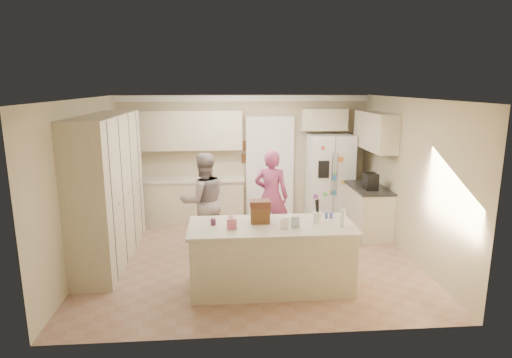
{
  "coord_description": "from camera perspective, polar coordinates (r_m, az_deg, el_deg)",
  "views": [
    {
      "loc": [
        -0.46,
        -6.66,
        2.81
      ],
      "look_at": [
        0.1,
        0.35,
        1.25
      ],
      "focal_mm": 30.0,
      "sensor_mm": 36.0,
      "label": 1
    }
  ],
  "objects": [
    {
      "name": "fridge_handle_r",
      "position": [
        8.73,
        10.72,
        0.64
      ],
      "size": [
        0.02,
        0.02,
        0.85
      ],
      "primitive_type": "cylinder",
      "color": "silver",
      "rests_on": "refrigerator"
    },
    {
      "name": "right_countertop",
      "position": [
        8.36,
        14.77,
        -1.12
      ],
      "size": [
        0.63,
        1.24,
        0.04
      ],
      "primitive_type": "cube",
      "color": "#2D2B28",
      "rests_on": "right_base_cab"
    },
    {
      "name": "shaker_salt",
      "position": [
        6.25,
        9.38,
        -4.8
      ],
      "size": [
        0.05,
        0.05,
        0.09
      ],
      "primitive_type": "cylinder",
      "color": "#4A5AAC",
      "rests_on": "island_top"
    },
    {
      "name": "tissue_plume",
      "position": [
        5.72,
        -3.27,
        -4.85
      ],
      "size": [
        0.08,
        0.08,
        0.08
      ],
      "primitive_type": "cone",
      "color": "white",
      "rests_on": "tissue_box"
    },
    {
      "name": "tissue_box",
      "position": [
        5.76,
        -3.26,
        -5.89
      ],
      "size": [
        0.13,
        0.13,
        0.14
      ],
      "primitive_type": "cube",
      "color": "#D46A84",
      "rests_on": "island_top"
    },
    {
      "name": "wall_left",
      "position": [
        7.16,
        -21.92,
        -0.59
      ],
      "size": [
        0.02,
        4.6,
        2.6
      ],
      "primitive_type": "cube",
      "color": "#BFB28D",
      "rests_on": "ground"
    },
    {
      "name": "dollhouse_roof",
      "position": [
        5.91,
        0.56,
        -3.35
      ],
      "size": [
        0.28,
        0.2,
        0.1
      ],
      "primitive_type": "cube",
      "color": "#592D1E",
      "rests_on": "dollhouse_body"
    },
    {
      "name": "coffee_maker",
      "position": [
        8.13,
        15.03,
        -0.29
      ],
      "size": [
        0.22,
        0.28,
        0.3
      ],
      "primitive_type": "cube",
      "color": "black",
      "rests_on": "right_countertop"
    },
    {
      "name": "wall_front",
      "position": [
        4.63,
        1.39,
        -6.53
      ],
      "size": [
        5.2,
        0.02,
        2.6
      ],
      "primitive_type": "cube",
      "color": "#BFB28D",
      "rests_on": "ground"
    },
    {
      "name": "fridge_seam",
      "position": [
        8.76,
        10.34,
        -0.3
      ],
      "size": [
        0.02,
        0.02,
        1.78
      ],
      "primitive_type": "cube",
      "color": "gray",
      "rests_on": "refrigerator"
    },
    {
      "name": "right_base_cab",
      "position": [
        8.48,
        14.66,
        -4.14
      ],
      "size": [
        0.6,
        1.2,
        0.88
      ],
      "primitive_type": "cube",
      "color": "beige",
      "rests_on": "floor"
    },
    {
      "name": "back_base_cab",
      "position": [
        9.01,
        -8.8,
        -2.9
      ],
      "size": [
        2.2,
        0.6,
        0.88
      ],
      "primitive_type": "cube",
      "color": "beige",
      "rests_on": "floor"
    },
    {
      "name": "crown_back",
      "position": [
        8.94,
        -1.64,
        10.7
      ],
      "size": [
        5.2,
        0.08,
        0.12
      ],
      "primitive_type": "cube",
      "color": "white",
      "rests_on": "wall_back"
    },
    {
      "name": "back_countertop",
      "position": [
        8.89,
        -8.91,
        -0.06
      ],
      "size": [
        2.24,
        0.63,
        0.04
      ],
      "primitive_type": "cube",
      "color": "#BCB09C",
      "rests_on": "back_base_cab"
    },
    {
      "name": "fridge_handle_l",
      "position": [
        8.7,
        10.09,
        0.64
      ],
      "size": [
        0.02,
        0.02,
        0.85
      ],
      "primitive_type": "cylinder",
      "color": "silver",
      "rests_on": "refrigerator"
    },
    {
      "name": "doorway_opening",
      "position": [
        9.17,
        1.85,
        1.43
      ],
      "size": [
        0.9,
        0.06,
        2.1
      ],
      "primitive_type": "cube",
      "color": "black",
      "rests_on": "floor"
    },
    {
      "name": "ceiling",
      "position": [
        6.68,
        -0.63,
        10.79
      ],
      "size": [
        5.2,
        4.6,
        0.02
      ],
      "primitive_type": "cube",
      "color": "white",
      "rests_on": "wall_back"
    },
    {
      "name": "floor",
      "position": [
        7.25,
        -0.58,
        -10.39
      ],
      "size": [
        5.2,
        4.6,
        0.02
      ],
      "primitive_type": "cube",
      "color": "#987561",
      "rests_on": "ground"
    },
    {
      "name": "teen_girl",
      "position": [
        7.7,
        2.04,
        -2.29
      ],
      "size": [
        0.71,
        0.58,
        1.69
      ],
      "primitive_type": "imported",
      "rotation": [
        0.0,
        0.0,
        2.82
      ],
      "color": "#A84461",
      "rests_on": "floor"
    },
    {
      "name": "wall_frame_upper",
      "position": [
        9.03,
        -1.48,
        4.48
      ],
      "size": [
        0.15,
        0.02,
        0.2
      ],
      "primitive_type": "cube",
      "color": "brown",
      "rests_on": "wall_back"
    },
    {
      "name": "teen_boy",
      "position": [
        7.42,
        -6.98,
        -2.96
      ],
      "size": [
        0.97,
        0.84,
        1.68
      ],
      "primitive_type": "imported",
      "rotation": [
        0.0,
        0.0,
        3.43
      ],
      "color": "#9C9593",
      "rests_on": "floor"
    },
    {
      "name": "fridge_magnets",
      "position": [
        8.75,
        10.35,
        -0.31
      ],
      "size": [
        0.76,
        0.02,
        1.44
      ],
      "primitive_type": null,
      "color": "tan",
      "rests_on": "refrigerator"
    },
    {
      "name": "right_upper_cab",
      "position": [
        8.42,
        15.59,
        6.18
      ],
      "size": [
        0.35,
        1.5,
        0.7
      ],
      "primitive_type": "cube",
      "color": "beige",
      "rests_on": "wall_right"
    },
    {
      "name": "wall_back",
      "position": [
        9.11,
        -1.61,
        2.96
      ],
      "size": [
        5.2,
        0.02,
        2.6
      ],
      "primitive_type": "cube",
      "color": "#BFB28D",
      "rests_on": "ground"
    },
    {
      "name": "greeting_card_a",
      "position": [
        5.72,
        3.83,
        -5.93
      ],
      "size": [
        0.12,
        0.06,
        0.16
      ],
      "primitive_type": "cube",
      "rotation": [
        0.15,
        0.0,
        0.2
      ],
      "color": "white",
      "rests_on": "island_top"
    },
    {
      "name": "wall_right",
      "position": [
        7.49,
        19.74,
        0.13
      ],
      "size": [
        0.02,
        4.6,
        2.6
      ],
      "primitive_type": "cube",
      "color": "#BFB28D",
      "rests_on": "ground"
    },
    {
      "name": "doorway_casing",
      "position": [
        9.14,
        1.87,
        1.39
      ],
      "size": [
        1.02,
        0.03,
        2.22
      ],
      "primitive_type": "cube",
      "color": "white",
      "rests_on": "floor"
    },
    {
      "name": "jam_jar",
      "position": [
        5.91,
        -5.73,
        -5.71
      ],
      "size": [
        0.07,
        0.07,
        0.09
      ],
      "primitive_type": "cylinder",
      "color": "#59263F",
      "rests_on": "island_top"
    },
    {
      "name": "over_fridge_cab",
      "position": [
        9.07,
        9.0,
        7.86
      ],
      "size": [
        0.95,
        0.35,
        0.45
      ],
      "primitive_type": "cube",
      "color": "beige",
      "rests_on": "wall_back"
    },
    {
      "name": "greeting_card_b",
      "position": [
        5.79,
        5.24,
        -5.73
      ],
      "size": [
        0.12,
        0.05,
        0.16
      ],
      "primitive_type": "cube",
      "rotation": [
        0.15,
        0.0,
        -0.1
      ],
      "color": "silver",
      "rests_on": "island_top"
    },
    {
      "name": "fridge_dispenser",
      "position": [
        8.64,
        9.01,
        1.27
      ],
      "size": [
        0.22,
        0.03,
        0.35
      ],
      "primitive_type": "cube",
      "color": "black",
      "rests_on": "refrigerator"
    },
    {
      "name": "shaker_pepper",
      "position": [
        6.26,
        10.01,
        -4.78
      ],
      "size": [
        0.05,
        0.05,
        0.09
      ],
      "primitive_type": "cylinder",
      "color": "#4A5AAC",
      "rests_on": "island_top"
    },
    {
      "name": "island_top",
      "position": [
        5.92,
        2.09,
        -6.33
      ],
      "size": [
        2.28,
        0.96,
        0.05
      ],
      "primitive_type": "cube",
      "color": "#BCB09C",
      "rests_on": "island_base"
    },
    {
      "name": "utensil_crock",
      "position": [
        6.04,
        8.2,
        -5.06
      ],
      "size": [
        0.13,
        0.13,
        0.15
      ],
      "primitive_type": "cylinder",
      "color": "white",
      "rests_on": "island_top"
    },
    {
      "name": "refrigerator",
      "position": [
        9.09,
        9.78,
        0.19
      ],
      "size": [
        0.9,
        0.7,
        1.8
      ],
      "primitive_type": "cube",
      "rotation": [
        0.0,
        0.0,
        -0.0
      ],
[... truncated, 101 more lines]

